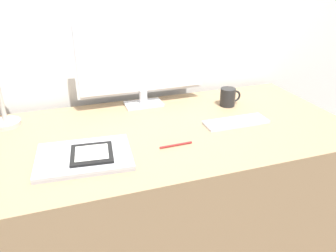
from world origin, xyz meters
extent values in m
cube|color=silver|center=(0.00, 0.58, 1.20)|extent=(3.60, 0.05, 2.40)
cube|color=#997A56|center=(0.00, 0.11, 0.37)|extent=(1.55, 0.79, 0.75)
cube|color=silver|center=(-0.05, 0.41, 0.75)|extent=(0.19, 0.11, 0.01)
cylinder|color=silver|center=(-0.05, 0.41, 0.79)|extent=(0.04, 0.04, 0.07)
cube|color=silver|center=(-0.05, 0.41, 0.99)|extent=(0.64, 0.01, 0.36)
cube|color=white|center=(-0.05, 0.41, 0.99)|extent=(0.61, 0.01, 0.33)
cube|color=silver|center=(0.28, 0.06, 0.75)|extent=(0.29, 0.10, 0.01)
cube|color=#B7B7BC|center=(0.28, 0.06, 0.76)|extent=(0.27, 0.08, 0.00)
cube|color=#A3A3A8|center=(-0.39, -0.04, 0.75)|extent=(0.36, 0.27, 0.01)
cube|color=#B2B2B7|center=(-0.39, -0.04, 0.76)|extent=(0.36, 0.27, 0.01)
cube|color=black|center=(-0.36, -0.05, 0.77)|extent=(0.17, 0.17, 0.01)
cube|color=silver|center=(-0.36, -0.05, 0.78)|extent=(0.13, 0.12, 0.00)
cylinder|color=#BCB7AD|center=(-0.69, 0.37, 0.76)|extent=(0.12, 0.12, 0.02)
cylinder|color=black|center=(0.35, 0.27, 0.79)|extent=(0.08, 0.08, 0.09)
torus|color=black|center=(0.39, 0.27, 0.79)|extent=(0.06, 0.01, 0.06)
cylinder|color=maroon|center=(-0.04, -0.05, 0.75)|extent=(0.13, 0.01, 0.01)
camera|label=1|loc=(-0.43, -1.10, 1.37)|focal=35.00mm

